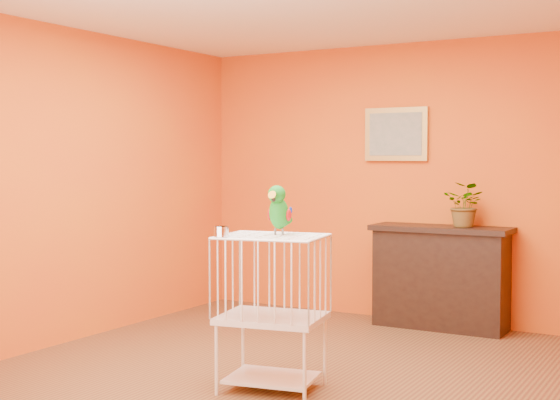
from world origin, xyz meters
The scene contains 8 objects.
ground centered at (0.00, 0.00, 0.00)m, with size 4.50×4.50×0.00m, color brown.
room_shell centered at (0.00, 0.00, 1.58)m, with size 4.50×4.50×4.50m.
console_cabinet centered at (0.51, 2.03, 0.46)m, with size 1.24×0.44×0.92m.
potted_plant centered at (0.73, 2.06, 1.07)m, with size 0.36×0.40×0.31m, color #26722D.
framed_picture centered at (0.00, 2.22, 1.75)m, with size 0.62×0.04×0.50m.
birdcage centered at (0.15, -0.34, 0.53)m, with size 0.74×0.62×1.02m.
feed_cup centered at (-0.08, -0.59, 1.06)m, with size 0.09×0.09×0.07m, color silver.
parrot centered at (0.17, -0.28, 1.19)m, with size 0.17×0.30×0.33m.
Camera 1 is at (2.71, -4.69, 1.52)m, focal length 50.00 mm.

